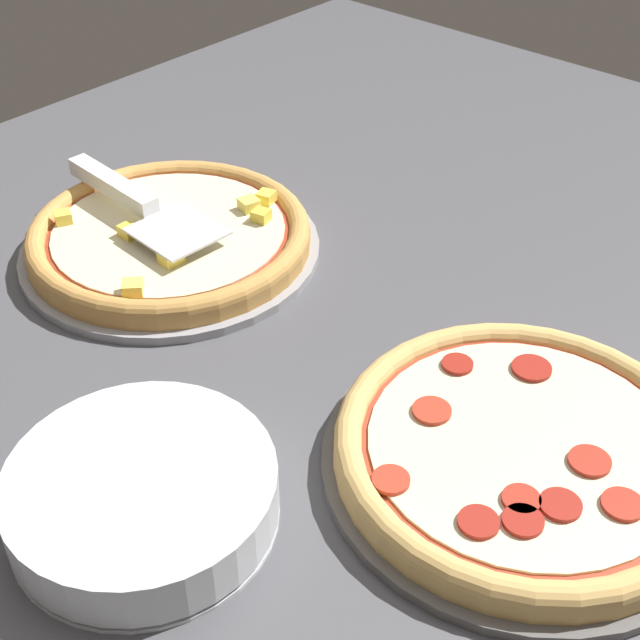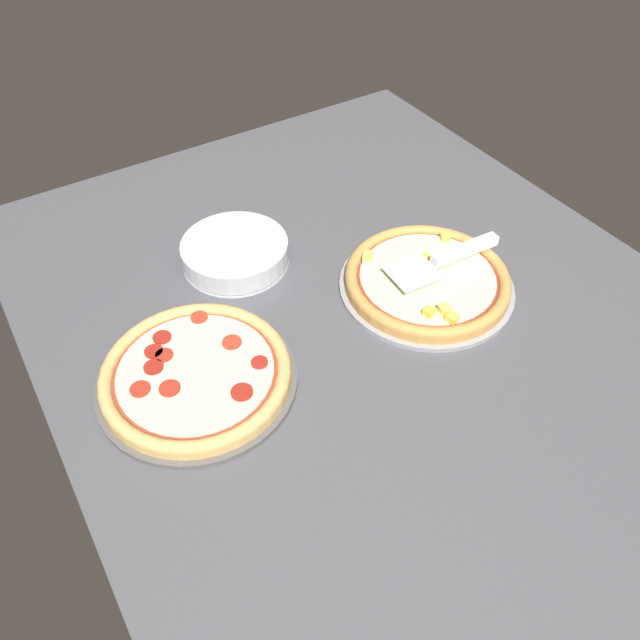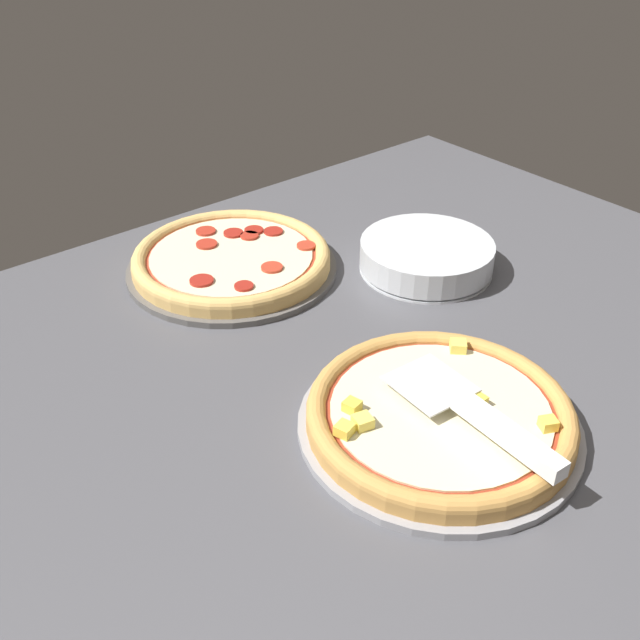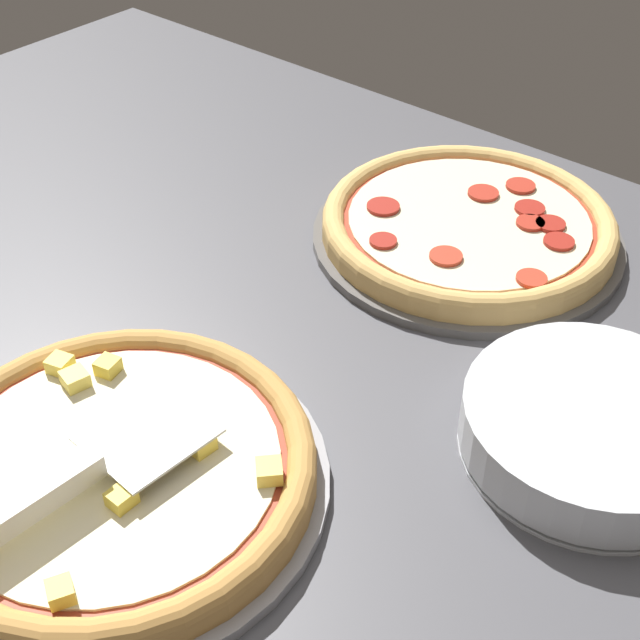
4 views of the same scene
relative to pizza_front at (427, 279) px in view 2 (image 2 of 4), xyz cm
name	(u,v)px [view 2 (image 2 of 4)]	position (x,y,z in cm)	size (l,w,h in cm)	color
ground_plane	(382,334)	(-4.11, 13.27, -4.18)	(152.28, 114.27, 3.60)	#4C4C51
pizza_pan_front	(426,286)	(0.00, -0.02, -1.88)	(33.50, 33.50, 1.00)	#939399
pizza_front	(427,279)	(0.00, 0.00, 0.00)	(31.49, 31.49, 3.38)	#C68E47
pizza_pan_back	(197,380)	(2.16, 46.87, -1.88)	(33.47, 33.47, 1.00)	#565451
pizza_back	(196,373)	(2.18, 46.87, -0.03)	(31.46, 31.46, 2.79)	#DBAD60
serving_spatula	(454,254)	(0.46, -6.55, 2.82)	(8.68, 24.07, 2.00)	silver
plate_stack	(235,253)	(26.35, 27.47, 0.07)	(21.20, 21.20, 4.90)	silver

